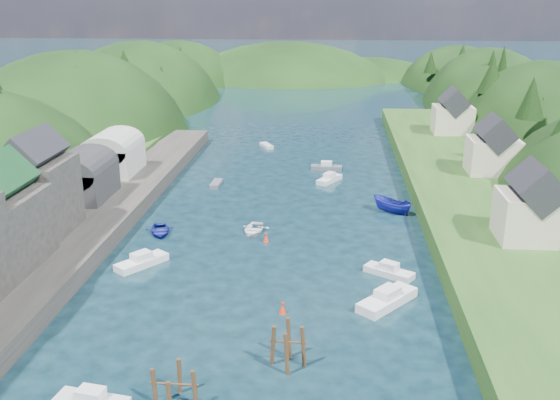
# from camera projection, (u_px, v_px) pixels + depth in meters

# --- Properties ---
(ground) EXTENTS (600.00, 600.00, 0.00)m
(ground) POSITION_uv_depth(u_px,v_px,m) (292.00, 180.00, 95.29)
(ground) COLOR black
(ground) RESTS_ON ground
(hillside_left) EXTENTS (44.00, 245.56, 52.00)m
(hillside_left) POSITION_uv_depth(u_px,v_px,m) (77.00, 177.00, 125.09)
(hillside_left) COLOR black
(hillside_left) RESTS_ON ground
(hillside_right) EXTENTS (36.00, 245.56, 48.00)m
(hillside_right) POSITION_uv_depth(u_px,v_px,m) (538.00, 185.00, 117.63)
(hillside_right) COLOR black
(hillside_right) RESTS_ON ground
(far_hills) EXTENTS (103.00, 68.00, 44.00)m
(far_hills) POSITION_uv_depth(u_px,v_px,m) (319.00, 108.00, 215.84)
(far_hills) COLOR black
(far_hills) RESTS_ON ground
(hill_trees) EXTENTS (90.64, 148.03, 12.21)m
(hill_trees) POSITION_uv_depth(u_px,v_px,m) (302.00, 92.00, 105.86)
(hill_trees) COLOR black
(hill_trees) RESTS_ON ground
(quay_left) EXTENTS (12.00, 110.00, 2.00)m
(quay_left) POSITION_uv_depth(u_px,v_px,m) (57.00, 243.00, 68.55)
(quay_left) COLOR #2D2B28
(quay_left) RESTS_ON ground
(boat_sheds) EXTENTS (7.00, 21.00, 7.50)m
(boat_sheds) POSITION_uv_depth(u_px,v_px,m) (98.00, 161.00, 85.32)
(boat_sheds) COLOR #2D2D30
(boat_sheds) RESTS_ON quay_left
(terrace_right) EXTENTS (16.00, 120.00, 2.40)m
(terrace_right) POSITION_uv_depth(u_px,v_px,m) (473.00, 197.00, 83.44)
(terrace_right) COLOR #234719
(terrace_right) RESTS_ON ground
(right_bank_cottages) EXTENTS (9.00, 59.24, 8.41)m
(right_bank_cottages) POSITION_uv_depth(u_px,v_px,m) (486.00, 149.00, 89.61)
(right_bank_cottages) COLOR beige
(right_bank_cottages) RESTS_ON terrace_right
(piling_cluster_near) EXTENTS (3.40, 3.15, 3.35)m
(piling_cluster_near) POSITION_uv_depth(u_px,v_px,m) (175.00, 391.00, 42.87)
(piling_cluster_near) COLOR #382314
(piling_cluster_near) RESTS_ON ground
(piling_cluster_far) EXTENTS (2.82, 2.67, 3.95)m
(piling_cluster_far) POSITION_uv_depth(u_px,v_px,m) (288.00, 349.00, 47.37)
(piling_cluster_far) COLOR #382314
(piling_cluster_far) RESTS_ON ground
(channel_buoy_near) EXTENTS (0.70, 0.70, 1.10)m
(channel_buoy_near) POSITION_uv_depth(u_px,v_px,m) (283.00, 308.00, 55.39)
(channel_buoy_near) COLOR red
(channel_buoy_near) RESTS_ON ground
(channel_buoy_far) EXTENTS (0.70, 0.70, 1.10)m
(channel_buoy_far) POSITION_uv_depth(u_px,v_px,m) (266.00, 238.00, 71.38)
(channel_buoy_far) COLOR red
(channel_buoy_far) RESTS_ON ground
(moored_boats) EXTENTS (33.10, 88.88, 2.32)m
(moored_boats) POSITION_uv_depth(u_px,v_px,m) (256.00, 274.00, 61.83)
(moored_boats) COLOR silver
(moored_boats) RESTS_ON ground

